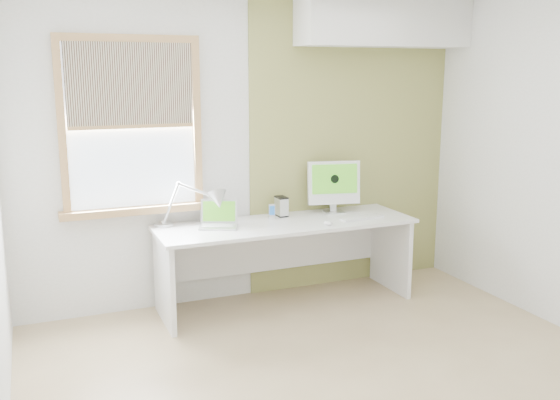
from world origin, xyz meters
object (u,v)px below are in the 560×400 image
desk_lamp (208,203)px  imac (334,184)px  desk (283,242)px  external_drive (281,206)px  laptop (219,220)px

desk_lamp → imac: (1.19, 0.06, 0.07)m
desk → external_drive: size_ratio=12.68×
desk → external_drive: 0.33m
desk_lamp → laptop: (0.08, -0.05, -0.14)m
desk_lamp → external_drive: (0.69, 0.10, -0.11)m
external_drive → imac: (0.49, -0.04, 0.17)m
desk_lamp → laptop: 0.17m
desk_lamp → external_drive: bearing=7.9°
desk_lamp → external_drive: desk_lamp is taller
desk → desk_lamp: 0.75m
laptop → imac: (1.11, 0.10, 0.21)m
desk_lamp → laptop: bearing=-31.0°
desk_lamp → imac: size_ratio=1.27×
external_drive → imac: size_ratio=0.36×
external_drive → desk: bearing=-107.9°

